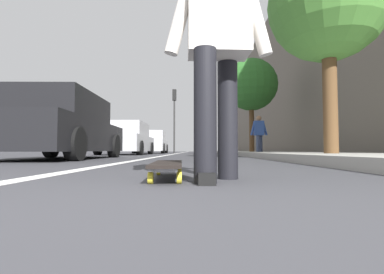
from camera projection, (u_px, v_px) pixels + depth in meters
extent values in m
plane|color=#38383D|center=(196.00, 156.00, 10.75)|extent=(80.00, 80.00, 0.00)
cube|color=silver|center=(180.00, 153.00, 20.76)|extent=(52.00, 0.16, 0.01)
cube|color=#9E9B93|center=(243.00, 152.00, 18.70)|extent=(52.00, 3.20, 0.14)
cube|color=#696156|center=(270.00, 90.00, 22.89)|extent=(40.00, 1.20, 10.16)
cylinder|color=yellow|center=(159.00, 171.00, 2.27)|extent=(0.07, 0.03, 0.07)
cylinder|color=yellow|center=(180.00, 171.00, 2.28)|extent=(0.07, 0.03, 0.07)
cylinder|color=yellow|center=(151.00, 178.00, 1.67)|extent=(0.07, 0.03, 0.07)
cylinder|color=yellow|center=(179.00, 178.00, 1.68)|extent=(0.07, 0.03, 0.07)
cube|color=silver|center=(169.00, 165.00, 2.28)|extent=(0.07, 0.12, 0.02)
cube|color=silver|center=(165.00, 170.00, 1.68)|extent=(0.07, 0.12, 0.02)
cube|color=black|center=(167.00, 164.00, 1.98)|extent=(0.85, 0.24, 0.02)
cylinder|color=black|center=(205.00, 115.00, 1.71)|extent=(0.14, 0.14, 0.82)
cylinder|color=black|center=(228.00, 120.00, 1.98)|extent=(0.14, 0.14, 0.82)
cube|color=black|center=(205.00, 178.00, 1.70)|extent=(0.26, 0.11, 0.07)
cube|color=silver|center=(218.00, 11.00, 1.87)|extent=(0.26, 0.41, 0.60)
cylinder|color=silver|center=(182.00, 10.00, 1.86)|extent=(0.10, 0.24, 0.60)
cylinder|color=silver|center=(254.00, 12.00, 1.88)|extent=(0.10, 0.24, 0.60)
cube|color=black|center=(61.00, 136.00, 6.56)|extent=(4.37, 1.95, 0.70)
cube|color=black|center=(58.00, 107.00, 6.44)|extent=(2.42, 1.75, 0.60)
cube|color=#4C606B|center=(79.00, 114.00, 7.62)|extent=(0.08, 1.62, 0.51)
cylinder|color=black|center=(51.00, 146.00, 7.88)|extent=(0.64, 0.24, 0.63)
cylinder|color=black|center=(114.00, 146.00, 7.89)|extent=(0.64, 0.24, 0.63)
cylinder|color=black|center=(75.00, 144.00, 5.21)|extent=(0.64, 0.24, 0.63)
cube|color=#B7B7BC|center=(127.00, 144.00, 13.00)|extent=(4.27, 1.87, 0.70)
cube|color=#B7B7BC|center=(126.00, 129.00, 12.89)|extent=(2.35, 1.71, 0.60)
cube|color=#4C606B|center=(132.00, 131.00, 14.06)|extent=(0.05, 1.62, 0.51)
cylinder|color=black|center=(116.00, 148.00, 14.33)|extent=(0.60, 0.22, 0.60)
cylinder|color=black|center=(151.00, 148.00, 14.30)|extent=(0.60, 0.22, 0.60)
cylinder|color=black|center=(98.00, 148.00, 11.69)|extent=(0.60, 0.22, 0.60)
cylinder|color=black|center=(140.00, 148.00, 11.66)|extent=(0.60, 0.22, 0.60)
cube|color=silver|center=(151.00, 145.00, 19.10)|extent=(4.48, 2.03, 0.70)
cube|color=silver|center=(151.00, 136.00, 18.98)|extent=(2.48, 1.82, 0.60)
cube|color=#4C606B|center=(153.00, 137.00, 20.19)|extent=(0.09, 1.67, 0.51)
cylinder|color=black|center=(141.00, 149.00, 20.44)|extent=(0.64, 0.24, 0.63)
cylinder|color=black|center=(166.00, 149.00, 20.47)|extent=(0.64, 0.24, 0.63)
cylinder|color=black|center=(134.00, 148.00, 17.71)|extent=(0.64, 0.24, 0.63)
cylinder|color=black|center=(163.00, 148.00, 17.74)|extent=(0.64, 0.24, 0.63)
cylinder|color=#2D2D2D|center=(174.00, 127.00, 20.38)|extent=(0.12, 0.12, 3.81)
cube|color=black|center=(174.00, 95.00, 20.49)|extent=(0.24, 0.28, 0.80)
sphere|color=#360606|center=(175.00, 92.00, 20.63)|extent=(0.16, 0.16, 0.16)
sphere|color=#392907|center=(175.00, 95.00, 20.62)|extent=(0.16, 0.16, 0.16)
sphere|color=green|center=(175.00, 99.00, 20.61)|extent=(0.16, 0.16, 0.16)
cylinder|color=brown|center=(330.00, 101.00, 5.69)|extent=(0.28, 0.28, 2.39)
sphere|color=#4C8C38|center=(328.00, 2.00, 5.79)|extent=(2.41, 2.41, 2.41)
cylinder|color=brown|center=(252.00, 128.00, 13.74)|extent=(0.24, 0.24, 2.52)
sphere|color=#2D6B28|center=(251.00, 85.00, 13.84)|extent=(2.55, 2.55, 2.55)
cylinder|color=#384260|center=(261.00, 145.00, 11.35)|extent=(0.14, 0.14, 0.79)
cylinder|color=#384260|center=(258.00, 145.00, 11.10)|extent=(0.14, 0.14, 0.79)
cube|color=black|center=(261.00, 154.00, 11.33)|extent=(0.25, 0.10, 0.07)
cube|color=#2D4C99|center=(259.00, 128.00, 11.26)|extent=(0.23, 0.39, 0.58)
cylinder|color=#2D4C99|center=(265.00, 128.00, 11.26)|extent=(0.09, 0.23, 0.58)
cylinder|color=#2D4C99|center=(253.00, 128.00, 11.27)|extent=(0.09, 0.23, 0.58)
sphere|color=#936B4C|center=(259.00, 118.00, 11.28)|extent=(0.21, 0.21, 0.21)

